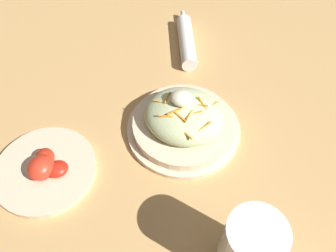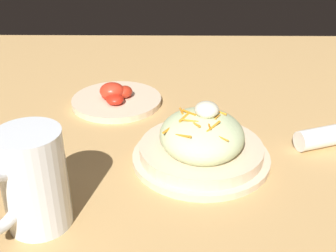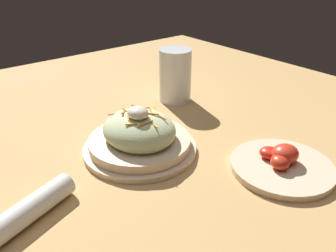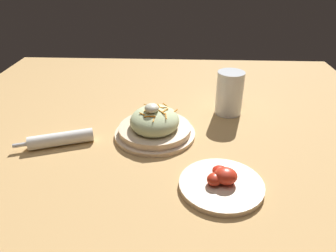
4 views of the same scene
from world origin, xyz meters
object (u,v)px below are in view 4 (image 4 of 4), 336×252
(beer_mug, at_px, (230,95))
(napkin_roll, at_px, (60,139))
(salad_plate, at_px, (155,126))
(tomato_plate, at_px, (222,183))

(beer_mug, distance_m, napkin_roll, 0.52)
(beer_mug, relative_size, napkin_roll, 0.69)
(salad_plate, xyz_separation_m, beer_mug, (-0.16, 0.22, 0.03))
(beer_mug, xyz_separation_m, napkin_roll, (0.22, -0.47, -0.04))
(salad_plate, bearing_deg, tomato_plate, 37.44)
(beer_mug, height_order, napkin_roll, beer_mug)
(salad_plate, height_order, tomato_plate, salad_plate)
(salad_plate, xyz_separation_m, tomato_plate, (0.21, 0.16, -0.02))
(napkin_roll, xyz_separation_m, tomato_plate, (0.15, 0.41, -0.01))
(salad_plate, distance_m, beer_mug, 0.27)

